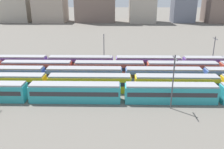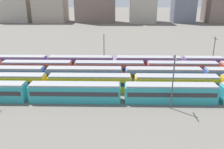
{
  "view_description": "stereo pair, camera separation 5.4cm",
  "coord_description": "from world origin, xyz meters",
  "px_view_note": "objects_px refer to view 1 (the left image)",
  "views": [
    {
      "loc": [
        27.25,
        -42.94,
        20.71
      ],
      "look_at": [
        26.21,
        10.4,
        2.04
      ],
      "focal_mm": 37.84,
      "sensor_mm": 36.0,
      "label": 1
    },
    {
      "loc": [
        27.3,
        -42.94,
        20.71
      ],
      "look_at": [
        26.21,
        10.4,
        2.04
      ],
      "focal_mm": 37.84,
      "sensor_mm": 36.0,
      "label": 2
    }
  ],
  "objects_px": {
    "train_track_1": "(220,84)",
    "catenary_pole_1": "(104,48)",
    "train_track_2": "(203,76)",
    "train_track_3": "(146,69)",
    "train_track_4": "(114,63)",
    "catenary_pole_2": "(173,80)",
    "catenary_pole_3": "(214,50)",
    "train_track_0": "(170,93)"
  },
  "relations": [
    {
      "from": "train_track_2",
      "to": "catenary_pole_1",
      "type": "distance_m",
      "value": 28.12
    },
    {
      "from": "train_track_1",
      "to": "train_track_4",
      "type": "distance_m",
      "value": 27.87
    },
    {
      "from": "train_track_0",
      "to": "train_track_4",
      "type": "distance_m",
      "value": 23.66
    },
    {
      "from": "train_track_0",
      "to": "train_track_1",
      "type": "distance_m",
      "value": 12.92
    },
    {
      "from": "train_track_4",
      "to": "train_track_3",
      "type": "bearing_deg",
      "value": -32.56
    },
    {
      "from": "train_track_4",
      "to": "catenary_pole_2",
      "type": "height_order",
      "value": "catenary_pole_2"
    },
    {
      "from": "catenary_pole_1",
      "to": "train_track_4",
      "type": "bearing_deg",
      "value": -46.8
    },
    {
      "from": "catenary_pole_3",
      "to": "train_track_3",
      "type": "bearing_deg",
      "value": -158.33
    },
    {
      "from": "train_track_0",
      "to": "train_track_4",
      "type": "height_order",
      "value": "same"
    },
    {
      "from": "train_track_2",
      "to": "catenary_pole_1",
      "type": "relative_size",
      "value": 11.87
    },
    {
      "from": "train_track_2",
      "to": "train_track_3",
      "type": "xyz_separation_m",
      "value": [
        -13.08,
        5.2,
        0.0
      ]
    },
    {
      "from": "train_track_1",
      "to": "catenary_pole_2",
      "type": "xyz_separation_m",
      "value": [
        -12.27,
        -8.03,
        3.84
      ]
    },
    {
      "from": "train_track_0",
      "to": "catenary_pole_1",
      "type": "xyz_separation_m",
      "value": [
        -14.37,
        24.1,
        3.37
      ]
    },
    {
      "from": "catenary_pole_1",
      "to": "catenary_pole_2",
      "type": "relative_size",
      "value": 0.91
    },
    {
      "from": "train_track_4",
      "to": "catenary_pole_2",
      "type": "distance_m",
      "value": 26.28
    },
    {
      "from": "catenary_pole_1",
      "to": "train_track_1",
      "type": "bearing_deg",
      "value": -35.81
    },
    {
      "from": "train_track_2",
      "to": "train_track_4",
      "type": "distance_m",
      "value": 23.64
    },
    {
      "from": "train_track_2",
      "to": "train_track_3",
      "type": "relative_size",
      "value": 1.0
    },
    {
      "from": "train_track_1",
      "to": "catenary_pole_1",
      "type": "height_order",
      "value": "catenary_pole_1"
    },
    {
      "from": "train_track_1",
      "to": "catenary_pole_2",
      "type": "bearing_deg",
      "value": -146.8
    },
    {
      "from": "train_track_1",
      "to": "train_track_3",
      "type": "bearing_deg",
      "value": 145.19
    },
    {
      "from": "catenary_pole_2",
      "to": "train_track_0",
      "type": "bearing_deg",
      "value": 80.98
    },
    {
      "from": "train_track_0",
      "to": "catenary_pole_3",
      "type": "distance_m",
      "value": 29.37
    },
    {
      "from": "train_track_1",
      "to": "catenary_pole_2",
      "type": "distance_m",
      "value": 15.16
    },
    {
      "from": "train_track_1",
      "to": "train_track_2",
      "type": "xyz_separation_m",
      "value": [
        -1.87,
        5.2,
        0.0
      ]
    },
    {
      "from": "train_track_0",
      "to": "train_track_4",
      "type": "bearing_deg",
      "value": 118.46
    },
    {
      "from": "train_track_3",
      "to": "train_track_0",
      "type": "bearing_deg",
      "value": -78.64
    },
    {
      "from": "train_track_0",
      "to": "catenary_pole_3",
      "type": "relative_size",
      "value": 10.51
    },
    {
      "from": "train_track_3",
      "to": "catenary_pole_1",
      "type": "bearing_deg",
      "value": 142.9
    },
    {
      "from": "train_track_1",
      "to": "catenary_pole_3",
      "type": "xyz_separation_m",
      "value": [
        5.32,
        18.45,
        3.08
      ]
    },
    {
      "from": "train_track_3",
      "to": "train_track_4",
      "type": "height_order",
      "value": "same"
    },
    {
      "from": "train_track_0",
      "to": "catenary_pole_2",
      "type": "xyz_separation_m",
      "value": [
        -0.45,
        -2.83,
        3.84
      ]
    },
    {
      "from": "train_track_3",
      "to": "catenary_pole_3",
      "type": "height_order",
      "value": "catenary_pole_3"
    },
    {
      "from": "train_track_1",
      "to": "train_track_3",
      "type": "distance_m",
      "value": 18.22
    },
    {
      "from": "train_track_1",
      "to": "train_track_2",
      "type": "distance_m",
      "value": 5.53
    },
    {
      "from": "train_track_4",
      "to": "catenary_pole_2",
      "type": "relative_size",
      "value": 7.19
    },
    {
      "from": "train_track_4",
      "to": "catenary_pole_1",
      "type": "relative_size",
      "value": 7.88
    },
    {
      "from": "train_track_4",
      "to": "catenary_pole_3",
      "type": "bearing_deg",
      "value": 5.74
    },
    {
      "from": "catenary_pole_2",
      "to": "catenary_pole_3",
      "type": "distance_m",
      "value": 31.8
    },
    {
      "from": "train_track_4",
      "to": "train_track_1",
      "type": "bearing_deg",
      "value": -34.03
    },
    {
      "from": "train_track_2",
      "to": "catenary_pole_2",
      "type": "bearing_deg",
      "value": -128.16
    },
    {
      "from": "train_track_1",
      "to": "catenary_pole_1",
      "type": "relative_size",
      "value": 11.87
    }
  ]
}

